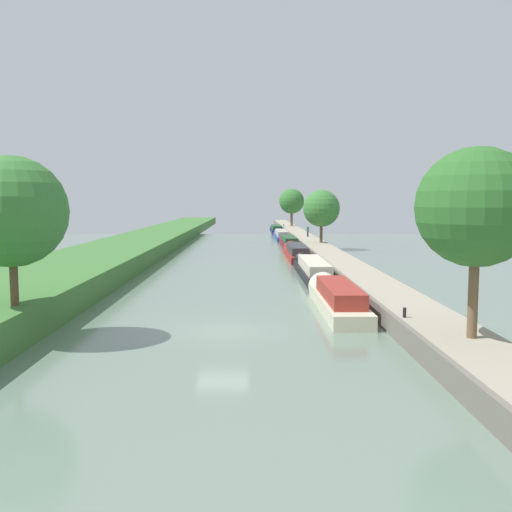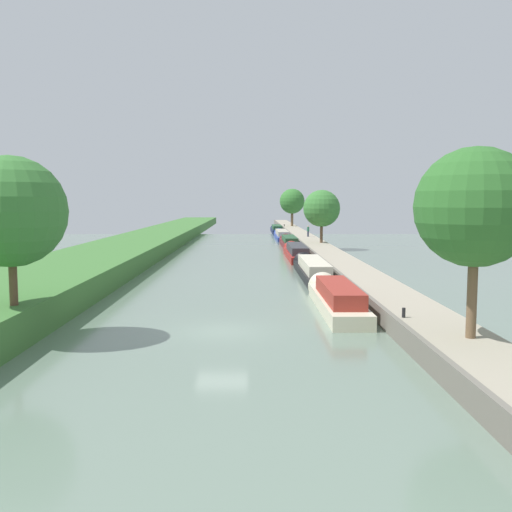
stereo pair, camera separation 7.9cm
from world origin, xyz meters
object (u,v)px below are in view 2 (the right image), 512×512
object	(u,v)px
narrowboat_blue	(282,235)
person_walking	(308,231)
narrowboat_red	(296,252)
narrowboat_navy	(277,229)
narrowboat_maroon	(289,242)
mooring_bollard_far	(284,225)
mooring_bollard_near	(404,313)
narrowboat_black	(312,269)
narrowboat_cream	(335,297)

from	to	relation	value
narrowboat_blue	person_walking	xyz separation A→B (m)	(3.38, -10.50, 1.24)
narrowboat_red	narrowboat_navy	distance (m)	49.49
narrowboat_maroon	mooring_bollard_far	size ratio (longest dim) A/B	31.92
person_walking	mooring_bollard_near	bearing A→B (deg)	-91.49
narrowboat_black	narrowboat_maroon	distance (m)	30.90
mooring_bollard_near	narrowboat_blue	bearing A→B (deg)	91.54
narrowboat_blue	person_walking	bearing A→B (deg)	-72.16
narrowboat_blue	narrowboat_navy	distance (m)	17.25
narrowboat_navy	mooring_bollard_near	distance (m)	86.28
narrowboat_maroon	mooring_bollard_far	bearing A→B (deg)	87.52
narrowboat_red	narrowboat_blue	bearing A→B (deg)	89.73
narrowboat_maroon	mooring_bollard_near	size ratio (longest dim) A/B	31.92
mooring_bollard_near	narrowboat_navy	bearing A→B (deg)	91.25
narrowboat_cream	narrowboat_black	xyz separation A→B (m)	(0.17, 14.45, -0.05)
narrowboat_black	narrowboat_blue	world-z (taller)	narrowboat_black
mooring_bollard_far	mooring_bollard_near	bearing A→B (deg)	-90.00
narrowboat_red	person_walking	bearing A→B (deg)	80.78
narrowboat_black	mooring_bollard_far	bearing A→B (deg)	88.48
narrowboat_cream	person_walking	xyz separation A→B (m)	(3.58, 51.31, 1.17)
narrowboat_red	person_walking	size ratio (longest dim) A/B	8.82
narrowboat_black	mooring_bollard_far	world-z (taller)	narrowboat_black
narrowboat_cream	narrowboat_black	size ratio (longest dim) A/B	0.80
narrowboat_red	narrowboat_black	bearing A→B (deg)	-89.53
person_walking	narrowboat_navy	bearing A→B (deg)	97.01
narrowboat_blue	mooring_bollard_near	size ratio (longest dim) A/B	37.07
narrowboat_blue	mooring_bollard_far	bearing A→B (deg)	85.50
narrowboat_maroon	mooring_bollard_far	xyz separation A→B (m)	(1.74, 40.05, 0.57)
narrowboat_black	narrowboat_blue	distance (m)	47.36
narrowboat_maroon	person_walking	size ratio (longest dim) A/B	8.65
narrowboat_black	narrowboat_red	bearing A→B (deg)	90.47
narrowboat_blue	narrowboat_red	bearing A→B (deg)	-90.27
narrowboat_red	narrowboat_maroon	world-z (taller)	narrowboat_red
narrowboat_red	narrowboat_maroon	distance (m)	15.78
narrowboat_maroon	narrowboat_blue	world-z (taller)	narrowboat_maroon
mooring_bollard_near	mooring_bollard_far	bearing A→B (deg)	90.00
narrowboat_red	narrowboat_navy	xyz separation A→B (m)	(0.12, 49.49, -0.01)
narrowboat_black	narrowboat_red	distance (m)	15.12
narrowboat_maroon	narrowboat_blue	xyz separation A→B (m)	(-0.12, 16.47, -0.02)
mooring_bollard_near	narrowboat_black	bearing A→B (deg)	94.97
narrowboat_blue	mooring_bollard_far	size ratio (longest dim) A/B	37.07
narrowboat_black	mooring_bollard_near	world-z (taller)	narrowboat_black
narrowboat_maroon	mooring_bollard_near	xyz separation A→B (m)	(1.74, -52.54, 0.57)
person_walking	mooring_bollard_far	bearing A→B (deg)	92.56
narrowboat_navy	narrowboat_blue	bearing A→B (deg)	-89.90
narrowboat_red	mooring_bollard_near	world-z (taller)	narrowboat_red
narrowboat_blue	narrowboat_cream	bearing A→B (deg)	-90.18
narrowboat_cream	narrowboat_navy	world-z (taller)	narrowboat_cream
narrowboat_maroon	person_walking	bearing A→B (deg)	61.35
mooring_bollard_near	mooring_bollard_far	xyz separation A→B (m)	(0.00, 92.59, 0.00)
narrowboat_cream	narrowboat_navy	distance (m)	79.07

